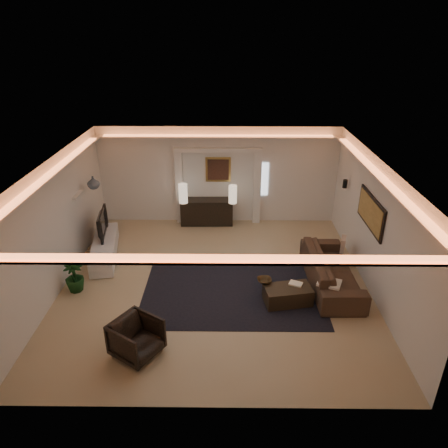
{
  "coord_description": "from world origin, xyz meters",
  "views": [
    {
      "loc": [
        0.29,
        -8.12,
        5.41
      ],
      "look_at": [
        0.2,
        0.6,
        1.25
      ],
      "focal_mm": 33.14,
      "sensor_mm": 36.0,
      "label": 1
    }
  ],
  "objects_px": {
    "sofa": "(331,270)",
    "coffee_table": "(288,295)",
    "console": "(207,212)",
    "armchair": "(137,338)"
  },
  "relations": [
    {
      "from": "coffee_table",
      "to": "armchair",
      "type": "relative_size",
      "value": 1.26
    },
    {
      "from": "coffee_table",
      "to": "sofa",
      "type": "bearing_deg",
      "value": 24.35
    },
    {
      "from": "sofa",
      "to": "coffee_table",
      "type": "distance_m",
      "value": 1.33
    },
    {
      "from": "console",
      "to": "sofa",
      "type": "bearing_deg",
      "value": -48.1
    },
    {
      "from": "console",
      "to": "armchair",
      "type": "relative_size",
      "value": 1.96
    },
    {
      "from": "coffee_table",
      "to": "console",
      "type": "bearing_deg",
      "value": 105.69
    },
    {
      "from": "sofa",
      "to": "armchair",
      "type": "xyz_separation_m",
      "value": [
        -4.02,
        -2.33,
        -0.01
      ]
    },
    {
      "from": "sofa",
      "to": "armchair",
      "type": "bearing_deg",
      "value": 119.2
    },
    {
      "from": "armchair",
      "to": "coffee_table",
      "type": "bearing_deg",
      "value": -28.48
    },
    {
      "from": "coffee_table",
      "to": "armchair",
      "type": "bearing_deg",
      "value": -161.78
    }
  ]
}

